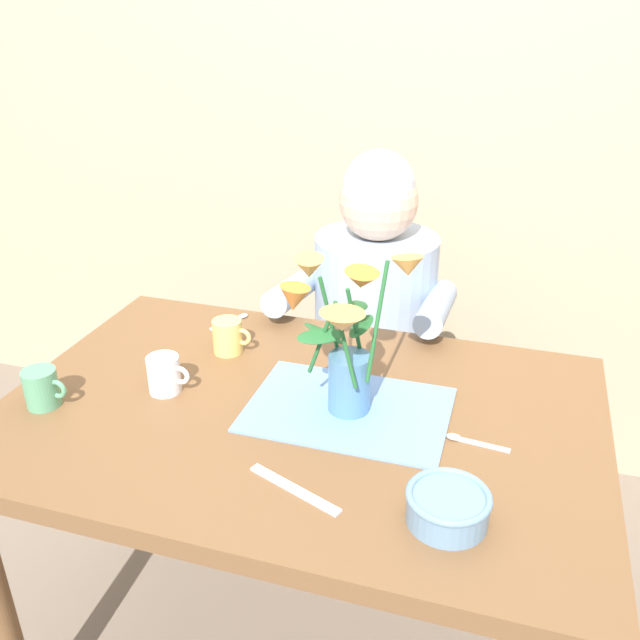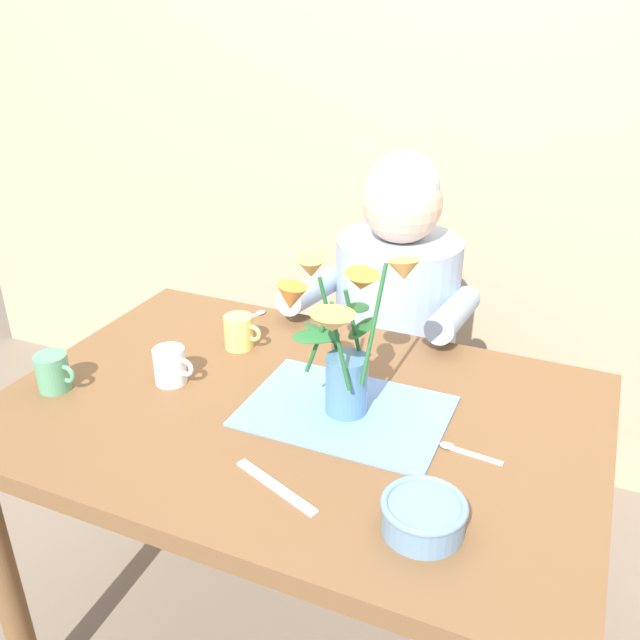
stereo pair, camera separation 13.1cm
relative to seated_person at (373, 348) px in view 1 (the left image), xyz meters
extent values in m
cube|color=tan|center=(-0.01, 0.43, 0.69)|extent=(4.00, 0.10, 2.50)
cube|color=brown|center=(-0.01, -0.62, 0.16)|extent=(1.20, 0.80, 0.04)
cylinder|color=brown|center=(-0.55, -0.28, -0.21)|extent=(0.06, 0.06, 0.70)
cylinder|color=brown|center=(0.53, -0.28, -0.21)|extent=(0.06, 0.06, 0.70)
cylinder|color=#4C4C56|center=(0.00, 0.00, -0.36)|extent=(0.30, 0.30, 0.40)
cylinder|color=#99ADC6|center=(0.00, 0.00, 0.09)|extent=(0.34, 0.34, 0.50)
sphere|color=#DBB293|center=(0.00, 0.00, 0.44)|extent=(0.21, 0.21, 0.21)
sphere|color=silver|center=(0.00, 0.00, 0.48)|extent=(0.19, 0.19, 0.19)
cylinder|color=#99ADC6|center=(-0.19, -0.14, 0.22)|extent=(0.07, 0.33, 0.12)
cylinder|color=#99ADC6|center=(0.19, -0.14, 0.22)|extent=(0.07, 0.33, 0.12)
cube|color=#6B93D1|center=(0.08, -0.59, 0.18)|extent=(0.40, 0.28, 0.00)
cylinder|color=teal|center=(0.08, -0.59, 0.24)|extent=(0.08, 0.08, 0.13)
cylinder|color=#23602D|center=(0.13, -0.59, 0.38)|extent=(0.02, 0.08, 0.23)
cone|color=#EFA84C|center=(0.18, -0.59, 0.50)|extent=(0.09, 0.09, 0.04)
sphere|color=#E5D14C|center=(0.18, -0.59, 0.50)|extent=(0.02, 0.02, 0.02)
cylinder|color=#23602D|center=(0.09, -0.57, 0.35)|extent=(0.03, 0.04, 0.17)
cone|color=orange|center=(0.09, -0.54, 0.44)|extent=(0.10, 0.10, 0.04)
sphere|color=#E5D14C|center=(0.09, -0.54, 0.44)|extent=(0.02, 0.02, 0.02)
cylinder|color=#23602D|center=(0.04, -0.57, 0.36)|extent=(0.05, 0.02, 0.19)
cone|color=#EFA84C|center=(-0.01, -0.54, 0.45)|extent=(0.08, 0.08, 0.05)
sphere|color=#E5D14C|center=(-0.01, -0.54, 0.46)|extent=(0.02, 0.02, 0.02)
cylinder|color=#23602D|center=(0.03, -0.61, 0.35)|extent=(0.06, 0.01, 0.16)
cone|color=orange|center=(-0.01, -0.63, 0.43)|extent=(0.08, 0.08, 0.05)
sphere|color=#E5D14C|center=(-0.01, -0.63, 0.43)|extent=(0.02, 0.02, 0.02)
cylinder|color=#23602D|center=(0.09, -0.64, 0.35)|extent=(0.05, 0.02, 0.16)
cone|color=#EFA84C|center=(0.09, -0.69, 0.43)|extent=(0.11, 0.11, 0.04)
sphere|color=#E5D14C|center=(0.09, -0.69, 0.43)|extent=(0.02, 0.02, 0.02)
ellipsoid|color=#23602D|center=(0.03, -0.63, 0.35)|extent=(0.10, 0.08, 0.02)
ellipsoid|color=#23602D|center=(0.08, -0.53, 0.38)|extent=(0.04, 0.09, 0.03)
ellipsoid|color=#23602D|center=(0.03, -0.58, 0.34)|extent=(0.09, 0.06, 0.04)
ellipsoid|color=#23602D|center=(0.09, -0.53, 0.34)|extent=(0.05, 0.09, 0.03)
cylinder|color=#6689A8|center=(0.31, -0.85, 0.20)|extent=(0.13, 0.13, 0.05)
torus|color=#6689A8|center=(0.31, -0.85, 0.23)|extent=(0.14, 0.14, 0.01)
cube|color=silver|center=(0.06, -0.85, 0.18)|extent=(0.18, 0.09, 0.00)
cylinder|color=silver|center=(-0.30, -0.64, 0.22)|extent=(0.07, 0.07, 0.08)
torus|color=silver|center=(-0.27, -0.64, 0.22)|extent=(0.04, 0.01, 0.04)
cylinder|color=#E5C666|center=(-0.25, -0.44, 0.22)|extent=(0.07, 0.07, 0.08)
torus|color=#E5C666|center=(-0.21, -0.44, 0.22)|extent=(0.04, 0.01, 0.04)
cylinder|color=#569970|center=(-0.51, -0.76, 0.22)|extent=(0.07, 0.07, 0.08)
torus|color=#569970|center=(-0.48, -0.76, 0.22)|extent=(0.04, 0.01, 0.04)
cube|color=silver|center=(0.35, -0.63, 0.18)|extent=(0.10, 0.02, 0.00)
ellipsoid|color=silver|center=(0.30, -0.63, 0.18)|extent=(0.03, 0.02, 0.01)
cube|color=silver|center=(-0.31, -0.31, 0.18)|extent=(0.05, 0.09, 0.00)
ellipsoid|color=silver|center=(-0.29, -0.26, 0.18)|extent=(0.03, 0.03, 0.01)
camera|label=1|loc=(0.37, -1.70, 0.94)|focal=37.84mm
camera|label=2|loc=(0.49, -1.65, 0.94)|focal=37.84mm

